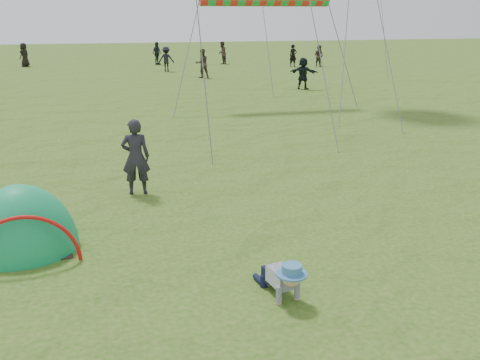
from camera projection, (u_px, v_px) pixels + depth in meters
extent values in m
plane|color=#27540F|center=(251.00, 297.00, 7.66)|extent=(140.00, 140.00, 0.00)
ellipsoid|color=#168468|center=(24.00, 251.00, 9.13)|extent=(2.01, 1.73, 2.38)
imported|color=#22212A|center=(136.00, 157.00, 11.81)|extent=(0.66, 0.47, 1.71)
imported|color=black|center=(293.00, 56.00, 40.37)|extent=(0.63, 0.45, 1.64)
imported|color=#342B24|center=(319.00, 56.00, 40.54)|extent=(0.93, 0.97, 1.58)
imported|color=black|center=(303.00, 73.00, 28.39)|extent=(1.52, 1.33, 1.66)
imported|color=#3D2C24|center=(222.00, 53.00, 42.41)|extent=(1.03, 1.08, 1.75)
imported|color=#1B262B|center=(157.00, 53.00, 41.92)|extent=(0.99, 1.06, 1.75)
imported|color=black|center=(166.00, 59.00, 37.09)|extent=(1.19, 0.83, 1.68)
imported|color=black|center=(24.00, 55.00, 40.38)|extent=(0.93, 1.02, 1.75)
imported|color=#40312B|center=(202.00, 63.00, 33.38)|extent=(0.97, 0.81, 1.78)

